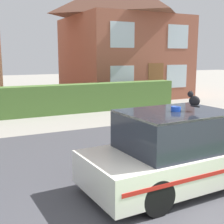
% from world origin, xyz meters
% --- Properties ---
extents(road_strip, '(28.00, 6.79, 0.01)m').
position_xyz_m(road_strip, '(0.00, 4.21, 0.01)').
color(road_strip, '#424247').
rests_on(road_strip, ground).
extents(garden_hedge, '(11.50, 0.75, 1.26)m').
position_xyz_m(garden_hedge, '(1.21, 10.81, 0.63)').
color(garden_hedge, '#4C7233').
rests_on(garden_hedge, ground).
extents(police_car, '(4.29, 1.80, 1.57)m').
position_xyz_m(police_car, '(1.09, 2.34, 0.69)').
color(police_car, black).
rests_on(police_car, road_strip).
extents(cat, '(0.20, 0.33, 0.28)m').
position_xyz_m(cat, '(1.16, 2.23, 1.70)').
color(cat, black).
rests_on(cat, police_car).
extents(house_right, '(6.77, 6.73, 7.20)m').
position_xyz_m(house_right, '(6.82, 15.34, 3.68)').
color(house_right, '#93513D').
rests_on(house_right, ground).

